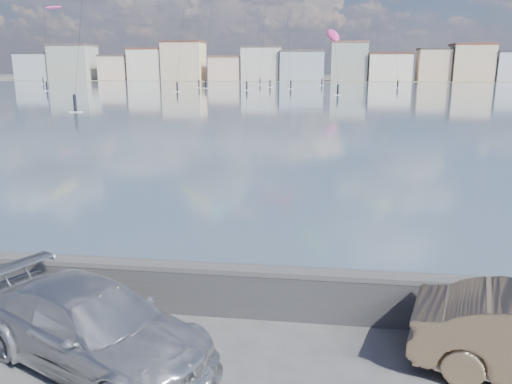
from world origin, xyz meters
TOP-DOWN VIEW (x-y plane):
  - bay_water at (0.00, 91.50)m, footprint 500.00×177.00m
  - far_shore_strip at (0.00, 200.00)m, footprint 500.00×60.00m
  - seawall at (0.00, 2.70)m, footprint 400.00×0.36m
  - far_buildings at (1.31, 186.00)m, footprint 240.79×13.26m
  - car_silver at (-1.26, 0.76)m, footprint 4.91×3.60m
  - kitesurfer_2 at (-82.25, 148.49)m, footprint 3.46×15.83m
  - kitesurfer_3 at (4.32, 148.86)m, footprint 6.07×19.20m

SIDE VIEW (x-z plane):
  - bay_water at x=0.00m, z-range 0.01..0.01m
  - far_shore_strip at x=0.00m, z-range 0.01..0.01m
  - seawall at x=0.00m, z-range 0.04..1.12m
  - car_silver at x=-1.26m, z-range 0.00..1.32m
  - far_buildings at x=1.31m, z-range -1.27..13.33m
  - kitesurfer_3 at x=4.32m, z-range 5.50..22.40m
  - kitesurfer_2 at x=-82.25m, z-range 10.49..34.61m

